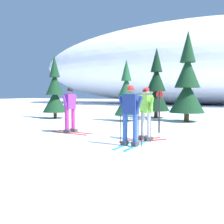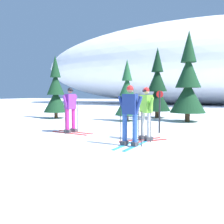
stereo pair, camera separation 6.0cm
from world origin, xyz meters
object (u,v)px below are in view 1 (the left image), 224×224
at_px(skier_purple_jacket, 70,109).
at_px(pine_tree_center_left, 126,95).
at_px(skier_lime_jacket, 146,112).
at_px(pine_tree_far_left, 55,92).
at_px(pine_tree_far_right, 187,84).
at_px(skier_navy_jacket, 130,114).
at_px(pine_tree_center_right, 156,89).
at_px(trail_marker_post, 159,109).

relative_size(skier_purple_jacket, pine_tree_center_left, 0.52).
relative_size(skier_lime_jacket, skier_purple_jacket, 0.98).
xyz_separation_m(pine_tree_far_left, pine_tree_center_left, (4.72, 0.52, -0.19)).
relative_size(skier_lime_jacket, pine_tree_far_left, 0.45).
bearing_deg(pine_tree_far_right, skier_purple_jacket, -119.06).
distance_m(pine_tree_far_left, pine_tree_center_left, 4.75).
height_order(pine_tree_far_left, pine_tree_center_left, pine_tree_far_left).
bearing_deg(skier_navy_jacket, pine_tree_center_left, 113.45).
bearing_deg(pine_tree_far_right, pine_tree_far_left, -167.66).
bearing_deg(pine_tree_center_right, pine_tree_far_left, -150.73).
bearing_deg(pine_tree_far_right, skier_navy_jacket, -92.83).
height_order(pine_tree_far_left, pine_tree_center_right, pine_tree_center_right).
relative_size(skier_purple_jacket, skier_navy_jacket, 1.00).
distance_m(pine_tree_far_left, pine_tree_center_right, 6.56).
relative_size(pine_tree_center_right, trail_marker_post, 2.69).
bearing_deg(pine_tree_far_left, pine_tree_center_left, 6.23).
height_order(pine_tree_center_right, trail_marker_post, pine_tree_center_right).
height_order(skier_navy_jacket, pine_tree_far_left, pine_tree_far_left).
relative_size(skier_lime_jacket, trail_marker_post, 1.06).
relative_size(skier_navy_jacket, pine_tree_far_left, 0.46).
bearing_deg(trail_marker_post, skier_lime_jacket, -88.82).
xyz_separation_m(pine_tree_center_left, pine_tree_center_right, (1.00, 2.69, 0.43)).
distance_m(skier_navy_jacket, pine_tree_center_left, 7.11).
height_order(pine_tree_center_left, pine_tree_center_right, pine_tree_center_right).
bearing_deg(skier_lime_jacket, trail_marker_post, 91.18).
bearing_deg(pine_tree_far_left, pine_tree_far_right, 12.34).
height_order(skier_purple_jacket, pine_tree_far_left, pine_tree_far_left).
height_order(skier_navy_jacket, trail_marker_post, skier_navy_jacket).
bearing_deg(skier_navy_jacket, trail_marker_post, 88.15).
bearing_deg(skier_navy_jacket, pine_tree_far_left, 141.52).
relative_size(skier_purple_jacket, trail_marker_post, 1.08).
bearing_deg(pine_tree_center_right, pine_tree_center_left, -110.44).
xyz_separation_m(skier_purple_jacket, pine_tree_far_right, (3.52, 6.34, 1.16)).
bearing_deg(skier_navy_jacket, pine_tree_center_right, 101.19).
distance_m(skier_purple_jacket, pine_tree_center_right, 7.98).
distance_m(skier_lime_jacket, trail_marker_post, 1.84).
xyz_separation_m(pine_tree_far_left, pine_tree_far_right, (7.92, 1.73, 0.46)).
bearing_deg(pine_tree_far_right, trail_marker_post, -93.43).
xyz_separation_m(pine_tree_center_left, pine_tree_far_right, (3.20, 1.22, 0.65)).
distance_m(skier_navy_jacket, pine_tree_far_right, 7.82).
xyz_separation_m(skier_purple_jacket, trail_marker_post, (3.24, 1.54, -0.01)).
relative_size(pine_tree_far_left, pine_tree_center_left, 1.13).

